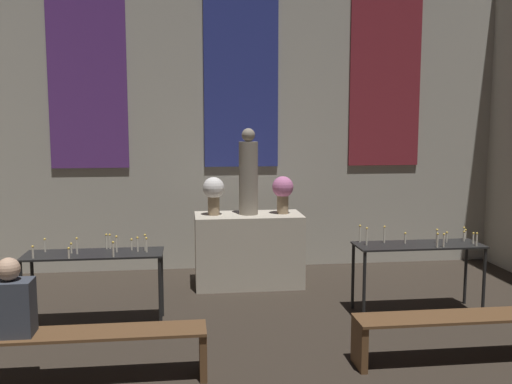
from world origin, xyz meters
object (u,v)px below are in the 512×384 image
altar (249,250)px  flower_vase_right (283,191)px  flower_vase_left (214,192)px  statue (248,175)px  person_seated (10,302)px  candle_rack_left (95,261)px  pew_back_right (489,325)px  pew_back_left (55,345)px  candle_rack_right (419,252)px

altar → flower_vase_right: (0.45, 0.00, 0.78)m
flower_vase_left → flower_vase_right: size_ratio=1.00×
statue → person_seated: (-2.23, -2.66, -0.76)m
candle_rack_left → pew_back_right: size_ratio=0.58×
statue → pew_back_left: bearing=-125.5°
altar → candle_rack_left: (-1.77, -1.32, 0.22)m
flower_vase_right → pew_back_right: 3.16m
flower_vase_right → person_seated: bearing=-135.3°
candle_rack_right → candle_rack_left: bearing=-180.0°
flower_vase_right → candle_rack_left: bearing=-149.4°
person_seated → flower_vase_right: bearing=44.7°
altar → pew_back_right: bearing=-54.5°
statue → flower_vase_left: size_ratio=2.27×
candle_rack_left → candle_rack_right: candle_rack_right is taller
pew_back_right → person_seated: (-4.12, -0.00, 0.37)m
person_seated → pew_back_right: bearing=0.0°
pew_back_left → pew_back_right: bearing=0.0°
pew_back_right → person_seated: size_ratio=3.86×
altar → person_seated: person_seated is taller
candle_rack_right → person_seated: (-4.01, -1.34, 0.01)m
pew_back_left → person_seated: size_ratio=3.86×
statue → candle_rack_right: bearing=-36.4°
candle_rack_right → person_seated: size_ratio=2.23×
flower_vase_left → person_seated: size_ratio=0.77×
flower_vase_left → person_seated: flower_vase_left is taller
pew_back_left → flower_vase_right: bearing=48.6°
statue → pew_back_left: statue is taller
flower_vase_left → person_seated: bearing=-123.7°
statue → flower_vase_left: 0.50m
statue → flower_vase_right: 0.50m
statue → candle_rack_left: (-1.77, -1.32, -0.77)m
flower_vase_left → statue: bearing=-0.0°
altar → pew_back_left: bearing=-125.5°
statue → candle_rack_right: size_ratio=0.78×
candle_rack_right → pew_back_right: (0.11, -1.34, -0.37)m
pew_back_right → flower_vase_right: bearing=118.4°
candle_rack_left → pew_back_right: 3.92m
candle_rack_left → pew_back_left: candle_rack_left is taller
candle_rack_left → candle_rack_right: (3.55, 0.00, 0.00)m
flower_vase_right → pew_back_left: size_ratio=0.20×
statue → pew_back_right: 3.46m
flower_vase_right → pew_back_left: 3.67m
altar → flower_vase_right: 0.90m
candle_rack_right → pew_back_left: 3.93m
pew_back_left → pew_back_right: 3.79m
candle_rack_left → person_seated: (-0.46, -1.34, 0.01)m
altar → statue: 0.99m
person_seated → candle_rack_right: bearing=18.5°
pew_back_right → candle_rack_left: bearing=159.9°
statue → pew_back_left: size_ratio=0.45×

